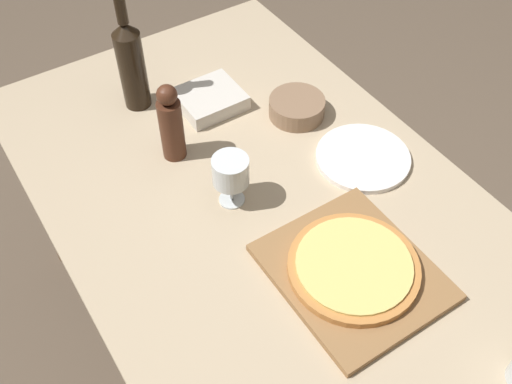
% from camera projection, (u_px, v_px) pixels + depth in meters
% --- Properties ---
extents(ground_plane, '(12.00, 12.00, 0.00)m').
position_uv_depth(ground_plane, '(281.00, 374.00, 1.91)').
color(ground_plane, brown).
extents(dining_table, '(0.93, 1.73, 0.75)m').
position_uv_depth(dining_table, '(289.00, 252.00, 1.41)').
color(dining_table, tan).
rests_on(dining_table, ground_plane).
extents(cutting_board, '(0.31, 0.35, 0.02)m').
position_uv_depth(cutting_board, '(352.00, 272.00, 1.27)').
color(cutting_board, olive).
rests_on(cutting_board, dining_table).
extents(pizza, '(0.28, 0.28, 0.02)m').
position_uv_depth(pizza, '(354.00, 266.00, 1.25)').
color(pizza, '#BC7A3D').
rests_on(pizza, cutting_board).
extents(wine_bottle, '(0.07, 0.07, 0.34)m').
position_uv_depth(wine_bottle, '(131.00, 63.00, 1.54)').
color(wine_bottle, black).
rests_on(wine_bottle, dining_table).
extents(pepper_mill, '(0.06, 0.06, 0.22)m').
position_uv_depth(pepper_mill, '(171.00, 124.00, 1.44)').
color(pepper_mill, '#4C2819').
rests_on(pepper_mill, dining_table).
extents(wine_glass, '(0.09, 0.09, 0.13)m').
position_uv_depth(wine_glass, '(231.00, 172.00, 1.34)').
color(wine_glass, silver).
rests_on(wine_glass, dining_table).
extents(small_bowl, '(0.15, 0.15, 0.05)m').
position_uv_depth(small_bowl, '(297.00, 107.00, 1.59)').
color(small_bowl, '#84664C').
rests_on(small_bowl, dining_table).
extents(dinner_plate, '(0.24, 0.24, 0.01)m').
position_uv_depth(dinner_plate, '(363.00, 158.00, 1.50)').
color(dinner_plate, white).
rests_on(dinner_plate, dining_table).
extents(food_container, '(0.17, 0.15, 0.04)m').
position_uv_depth(food_container, '(210.00, 99.00, 1.62)').
color(food_container, beige).
rests_on(food_container, dining_table).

